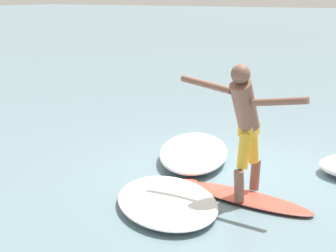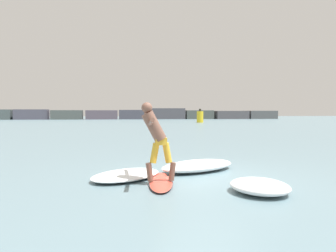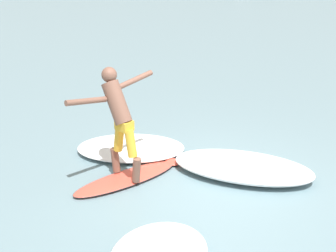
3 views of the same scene
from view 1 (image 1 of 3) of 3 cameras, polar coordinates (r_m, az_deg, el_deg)
name	(u,v)px [view 1 (image 1 of 3)]	position (r m, az deg, el deg)	size (l,w,h in m)	color
ground_plane	(229,168)	(9.08, 6.18, -4.23)	(200.00, 200.00, 0.00)	slate
surfboard	(244,197)	(7.71, 7.76, -7.19)	(0.78, 2.14, 0.22)	#D84D3C
surfer	(245,119)	(7.25, 7.85, 0.74)	(0.80, 1.73, 1.81)	brown
wave_foam_at_tail	(194,152)	(9.37, 2.62, -2.65)	(2.63, 2.08, 0.30)	white
wave_foam_beside	(167,201)	(7.37, -0.12, -7.62)	(2.33, 2.31, 0.18)	white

